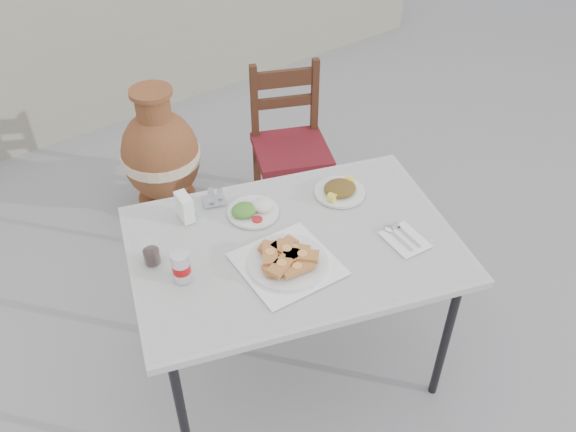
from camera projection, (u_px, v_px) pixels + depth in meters
ground at (296, 350)px, 2.84m from camera, size 80.00×80.00×0.00m
cafe_table at (293, 251)px, 2.35m from camera, size 1.43×1.18×0.75m
pide_plate at (287, 258)px, 2.20m from camera, size 0.35×0.35×0.07m
salad_rice_plate at (253, 210)px, 2.43m from camera, size 0.21×0.21×0.05m
salad_chopped_plate at (340, 190)px, 2.53m from camera, size 0.21×0.21×0.05m
soda_can at (181, 267)px, 2.12m from camera, size 0.07×0.07×0.12m
cola_glass at (151, 254)px, 2.20m from camera, size 0.07×0.07×0.09m
napkin_holder at (185, 207)px, 2.38m from camera, size 0.06×0.09×0.11m
condiment_caddy at (214, 198)px, 2.48m from camera, size 0.11×0.10×0.06m
cutlery_napkin at (402, 237)px, 2.32m from camera, size 0.15×0.19×0.01m
chair at (290, 145)px, 3.34m from camera, size 0.52×0.52×0.89m
terracotta_urn at (161, 156)px, 3.42m from camera, size 0.45×0.45×0.78m
back_wall at (68, 44)px, 3.99m from camera, size 6.00×0.25×1.20m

